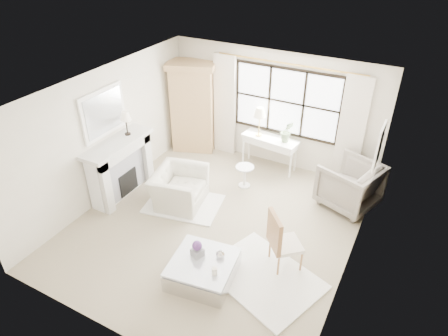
% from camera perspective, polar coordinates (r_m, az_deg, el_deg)
% --- Properties ---
extents(floor, '(5.50, 5.50, 0.00)m').
position_cam_1_polar(floor, '(7.83, -1.26, -8.05)').
color(floor, tan).
rests_on(floor, ground).
extents(ceiling, '(5.50, 5.50, 0.00)m').
position_cam_1_polar(ceiling, '(6.42, -1.55, 10.67)').
color(ceiling, white).
rests_on(ceiling, ground).
extents(wall_back, '(5.00, 0.00, 5.00)m').
position_cam_1_polar(wall_back, '(9.25, 7.05, 8.32)').
color(wall_back, silver).
rests_on(wall_back, ground).
extents(wall_front, '(5.00, 0.00, 5.00)m').
position_cam_1_polar(wall_front, '(5.33, -16.41, -13.48)').
color(wall_front, beige).
rests_on(wall_front, ground).
extents(wall_left, '(0.00, 5.50, 5.50)m').
position_cam_1_polar(wall_left, '(8.40, -16.49, 4.60)').
color(wall_left, silver).
rests_on(wall_left, ground).
extents(wall_right, '(0.00, 5.50, 5.50)m').
position_cam_1_polar(wall_right, '(6.39, 18.64, -5.20)').
color(wall_right, beige).
rests_on(wall_right, ground).
extents(window_pane, '(2.40, 0.02, 1.50)m').
position_cam_1_polar(window_pane, '(9.04, 8.89, 9.32)').
color(window_pane, white).
rests_on(window_pane, wall_back).
extents(window_frame, '(2.50, 0.04, 1.50)m').
position_cam_1_polar(window_frame, '(9.03, 8.87, 9.30)').
color(window_frame, black).
rests_on(window_frame, wall_back).
extents(curtain_rod, '(3.30, 0.04, 0.04)m').
position_cam_1_polar(curtain_rod, '(8.69, 9.24, 14.48)').
color(curtain_rod, '#BF9242').
rests_on(curtain_rod, wall_back).
extents(curtain_left, '(0.55, 0.10, 2.47)m').
position_cam_1_polar(curtain_left, '(9.66, 0.11, 8.89)').
color(curtain_left, silver).
rests_on(curtain_left, ground).
extents(curtain_right, '(0.55, 0.10, 2.47)m').
position_cam_1_polar(curtain_right, '(8.80, 17.70, 4.84)').
color(curtain_right, beige).
rests_on(curtain_right, ground).
extents(fireplace, '(0.58, 1.66, 1.26)m').
position_cam_1_polar(fireplace, '(8.59, -14.68, 0.15)').
color(fireplace, silver).
rests_on(fireplace, ground).
extents(mirror_frame, '(0.05, 1.15, 0.95)m').
position_cam_1_polar(mirror_frame, '(8.17, -16.86, 7.60)').
color(mirror_frame, white).
rests_on(mirror_frame, wall_left).
extents(mirror_glass, '(0.02, 1.00, 0.80)m').
position_cam_1_polar(mirror_glass, '(8.15, -16.70, 7.56)').
color(mirror_glass, silver).
rests_on(mirror_glass, wall_left).
extents(art_frame, '(0.04, 0.62, 0.82)m').
position_cam_1_polar(art_frame, '(7.75, 21.29, 2.93)').
color(art_frame, silver).
rests_on(art_frame, wall_right).
extents(art_canvas, '(0.01, 0.52, 0.72)m').
position_cam_1_polar(art_canvas, '(7.75, 21.15, 2.96)').
color(art_canvas, beige).
rests_on(art_canvas, wall_right).
extents(mantel_lamp, '(0.22, 0.22, 0.51)m').
position_cam_1_polar(mantel_lamp, '(8.32, -13.92, 7.08)').
color(mantel_lamp, black).
rests_on(mantel_lamp, fireplace).
extents(armoire, '(1.29, 1.04, 2.24)m').
position_cam_1_polar(armoire, '(9.89, -4.45, 8.77)').
color(armoire, tan).
rests_on(armoire, floor).
extents(console_table, '(1.34, 0.59, 0.80)m').
position_cam_1_polar(console_table, '(9.37, 6.47, 2.15)').
color(console_table, white).
rests_on(console_table, floor).
extents(console_lamp, '(0.28, 0.28, 0.69)m').
position_cam_1_polar(console_lamp, '(9.01, 5.12, 7.82)').
color(console_lamp, '#B2903E').
rests_on(console_lamp, console_table).
extents(orchid_plant, '(0.35, 0.33, 0.51)m').
position_cam_1_polar(orchid_plant, '(8.94, 8.98, 5.18)').
color(orchid_plant, '#617A51').
rests_on(orchid_plant, console_table).
extents(side_table, '(0.40, 0.40, 0.51)m').
position_cam_1_polar(side_table, '(8.70, 2.97, -0.77)').
color(side_table, white).
rests_on(side_table, floor).
extents(rug_left, '(1.68, 1.33, 0.03)m').
position_cam_1_polar(rug_left, '(8.36, -5.78, -5.13)').
color(rug_left, white).
rests_on(rug_left, floor).
extents(rug_right, '(2.11, 1.85, 0.03)m').
position_cam_1_polar(rug_right, '(6.86, 5.71, -15.24)').
color(rug_right, white).
rests_on(rug_right, floor).
extents(club_armchair, '(1.17, 1.28, 0.72)m').
position_cam_1_polar(club_armchair, '(8.24, -6.45, -2.78)').
color(club_armchair, beige).
rests_on(club_armchair, floor).
extents(wingback_chair, '(1.34, 1.32, 0.96)m').
position_cam_1_polar(wingback_chair, '(8.44, 17.50, -2.31)').
color(wingback_chair, gray).
rests_on(wingback_chair, floor).
extents(french_chair, '(0.68, 0.68, 1.08)m').
position_cam_1_polar(french_chair, '(6.90, 8.58, -11.71)').
color(french_chair, '#AF7A49').
rests_on(french_chair, floor).
extents(coffee_table, '(1.13, 1.13, 0.38)m').
position_cam_1_polar(coffee_table, '(6.72, -3.02, -14.31)').
color(coffee_table, silver).
rests_on(coffee_table, floor).
extents(planter_box, '(0.22, 0.22, 0.13)m').
position_cam_1_polar(planter_box, '(6.63, -3.83, -11.92)').
color(planter_box, gray).
rests_on(planter_box, coffee_table).
extents(planter_flowers, '(0.16, 0.16, 0.16)m').
position_cam_1_polar(planter_flowers, '(6.53, -3.87, -11.00)').
color(planter_flowers, '#562D72').
rests_on(planter_flowers, planter_box).
extents(pillar_candle, '(0.09, 0.09, 0.12)m').
position_cam_1_polar(pillar_candle, '(6.34, -1.36, -14.52)').
color(pillar_candle, white).
rests_on(pillar_candle, coffee_table).
extents(coffee_vase, '(0.18, 0.18, 0.15)m').
position_cam_1_polar(coffee_vase, '(6.58, -0.54, -12.10)').
color(coffee_vase, silver).
rests_on(coffee_vase, coffee_table).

